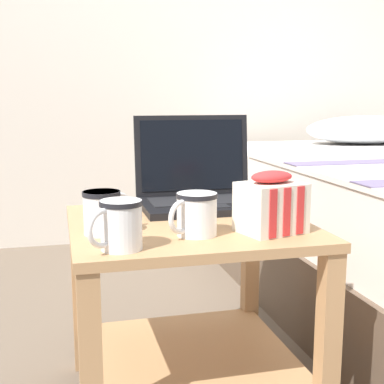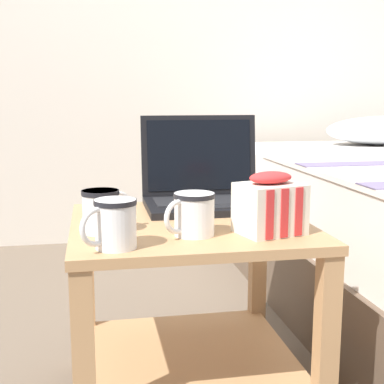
{
  "view_description": "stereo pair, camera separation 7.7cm",
  "coord_description": "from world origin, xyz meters",
  "views": [
    {
      "loc": [
        -0.3,
        -1.22,
        0.77
      ],
      "look_at": [
        0.0,
        -0.04,
        0.55
      ],
      "focal_mm": 50.0,
      "sensor_mm": 36.0,
      "label": 1
    },
    {
      "loc": [
        -0.22,
        -1.24,
        0.77
      ],
      "look_at": [
        0.0,
        -0.04,
        0.55
      ],
      "focal_mm": 50.0,
      "sensor_mm": 36.0,
      "label": 2
    }
  ],
  "objects": [
    {
      "name": "mug_mid_center",
      "position": [
        -0.21,
        -0.06,
        0.53
      ],
      "size": [
        0.12,
        0.09,
        0.1
      ],
      "color": "white",
      "rests_on": "bedside_table"
    },
    {
      "name": "bedside_table",
      "position": [
        0.0,
        0.0,
        0.3
      ],
      "size": [
        0.56,
        0.54,
        0.47
      ],
      "color": "tan",
      "rests_on": "ground_plane"
    },
    {
      "name": "snack_bag",
      "position": [
        0.16,
        -0.14,
        0.54
      ],
      "size": [
        0.16,
        0.14,
        0.14
      ],
      "color": "silver",
      "rests_on": "bedside_table"
    },
    {
      "name": "mug_front_left",
      "position": [
        -0.19,
        -0.2,
        0.53
      ],
      "size": [
        0.11,
        0.1,
        0.1
      ],
      "color": "white",
      "rests_on": "bedside_table"
    },
    {
      "name": "laptop",
      "position": [
        0.08,
        0.18,
        0.52
      ],
      "size": [
        0.33,
        0.26,
        0.25
      ],
      "color": "black",
      "rests_on": "bedside_table"
    },
    {
      "name": "mug_front_right",
      "position": [
        -0.01,
        -0.13,
        0.52
      ],
      "size": [
        0.12,
        0.1,
        0.09
      ],
      "color": "white",
      "rests_on": "bedside_table"
    },
    {
      "name": "back_wall",
      "position": [
        0.0,
        1.62,
        1.25
      ],
      "size": [
        8.0,
        0.05,
        2.5
      ],
      "color": "beige",
      "rests_on": "ground_plane"
    },
    {
      "name": "cell_phone",
      "position": [
        -0.18,
        0.08,
        0.48
      ],
      "size": [
        0.1,
        0.17,
        0.01
      ],
      "color": "black",
      "rests_on": "bedside_table"
    }
  ]
}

